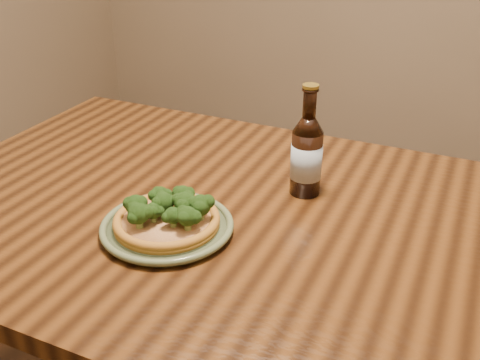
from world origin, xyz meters
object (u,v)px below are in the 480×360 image
at_px(plate, 167,227).
at_px(pizza, 167,217).
at_px(table, 282,261).
at_px(beer_bottle, 307,155).

distance_m(plate, pizza, 0.02).
height_order(table, plate, plate).
xyz_separation_m(table, beer_bottle, (-0.00, 0.13, 0.18)).
bearing_deg(pizza, table, 32.97).
distance_m(table, plate, 0.25).
bearing_deg(table, plate, -147.16).
bearing_deg(beer_bottle, table, -71.36).
bearing_deg(table, beer_bottle, 91.08).
relative_size(table, plate, 6.29).
relative_size(plate, beer_bottle, 1.06).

